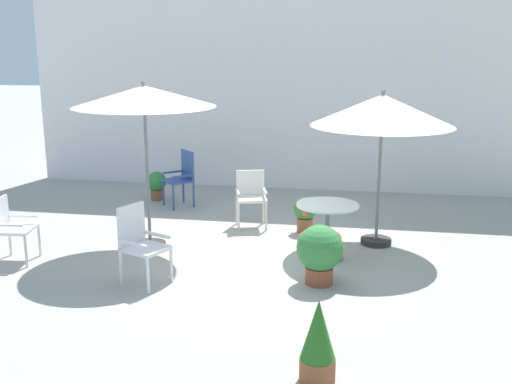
# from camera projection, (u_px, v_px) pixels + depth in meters

# --- Properties ---
(ground_plane) EXTENTS (60.00, 60.00, 0.00)m
(ground_plane) POSITION_uv_depth(u_px,v_px,m) (254.00, 258.00, 8.28)
(ground_plane) COLOR #A9A59B
(villa_facade) EXTENTS (10.37, 0.30, 4.40)m
(villa_facade) POSITION_uv_depth(u_px,v_px,m) (292.00, 76.00, 11.82)
(villa_facade) COLOR white
(villa_facade) RESTS_ON ground
(patio_umbrella_0) EXTENTS (1.98, 1.98, 2.21)m
(patio_umbrella_0) POSITION_uv_depth(u_px,v_px,m) (382.00, 111.00, 8.42)
(patio_umbrella_0) COLOR #2D2D2D
(patio_umbrella_0) RESTS_ON ground
(patio_umbrella_1) EXTENTS (1.93, 1.93, 2.34)m
(patio_umbrella_1) POSITION_uv_depth(u_px,v_px,m) (144.00, 99.00, 8.20)
(patio_umbrella_1) COLOR #2D2D2D
(patio_umbrella_1) RESTS_ON ground
(cafe_table_0) EXTENTS (0.83, 0.83, 0.75)m
(cafe_table_0) POSITION_uv_depth(u_px,v_px,m) (327.00, 220.00, 8.17)
(cafe_table_0) COLOR white
(cafe_table_0) RESTS_ON ground
(patio_chair_0) EXTENTS (0.50, 0.52, 0.86)m
(patio_chair_0) POSITION_uv_depth(u_px,v_px,m) (10.00, 225.00, 8.07)
(patio_chair_0) COLOR white
(patio_chair_0) RESTS_ON ground
(patio_chair_1) EXTENTS (0.61, 0.61, 0.98)m
(patio_chair_1) POSITION_uv_depth(u_px,v_px,m) (182.00, 175.00, 10.80)
(patio_chair_1) COLOR #2E4B90
(patio_chair_1) RESTS_ON ground
(patio_chair_2) EXTENTS (0.56, 0.53, 0.88)m
(patio_chair_2) POSITION_uv_depth(u_px,v_px,m) (251.00, 194.00, 9.62)
(patio_chair_2) COLOR silver
(patio_chair_2) RESTS_ON ground
(patio_chair_3) EXTENTS (0.61, 0.60, 0.96)m
(patio_chair_3) POSITION_uv_depth(u_px,v_px,m) (140.00, 240.00, 7.34)
(patio_chair_3) COLOR white
(patio_chair_3) RESTS_ON ground
(potted_plant_0) EXTENTS (0.31, 0.31, 0.75)m
(potted_plant_0) POSITION_uv_depth(u_px,v_px,m) (318.00, 342.00, 5.21)
(potted_plant_0) COLOR brown
(potted_plant_0) RESTS_ON ground
(potted_plant_1) EXTENTS (0.36, 0.36, 0.53)m
(potted_plant_1) POSITION_uv_depth(u_px,v_px,m) (157.00, 184.00, 11.27)
(potted_plant_1) COLOR brown
(potted_plant_1) RESTS_ON ground
(potted_plant_3) EXTENTS (0.56, 0.56, 0.73)m
(potted_plant_3) POSITION_uv_depth(u_px,v_px,m) (320.00, 251.00, 7.34)
(potted_plant_3) COLOR brown
(potted_plant_3) RESTS_ON ground
(potted_plant_4) EXTENTS (0.35, 0.36, 0.54)m
(potted_plant_4) POSITION_uv_depth(u_px,v_px,m) (305.00, 213.00, 9.35)
(potted_plant_4) COLOR brown
(potted_plant_4) RESTS_ON ground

